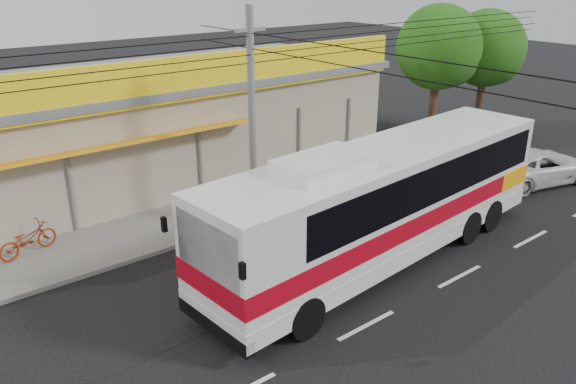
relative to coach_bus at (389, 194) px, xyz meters
name	(u,v)px	position (x,y,z in m)	size (l,w,h in m)	color
ground	(305,286)	(-3.15, 0.24, -2.17)	(120.00, 120.00, 0.00)	black
sidewalk	(200,217)	(-3.15, 6.24, -2.09)	(30.00, 3.20, 0.15)	gray
lane_markings	(366,326)	(-3.15, -2.26, -2.17)	(50.00, 0.12, 0.01)	silver
storefront_building	(131,127)	(-3.15, 11.78, 0.13)	(22.60, 9.20, 5.70)	#A49C84
coach_bus	(389,194)	(0.00, 0.00, 0.00)	(13.32, 3.78, 4.05)	silver
motorbike_red	(27,239)	(-8.94, 7.01, -1.52)	(0.67, 1.92, 1.01)	maroon
white_car	(538,166)	(10.16, 0.57, -1.45)	(2.38, 5.17, 1.44)	silver
utility_pole	(250,48)	(-1.97, 4.44, 4.09)	(34.00, 14.00, 7.58)	slate
tree_near	(441,50)	(11.55, 7.19, 2.59)	(4.24, 4.24, 7.03)	black
tree_far	(489,51)	(14.73, 6.53, 2.35)	(4.03, 4.03, 6.68)	black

